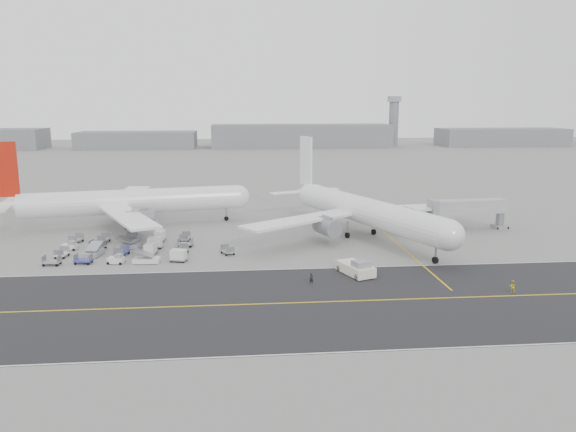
{
  "coord_description": "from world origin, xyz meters",
  "views": [
    {
      "loc": [
        -0.72,
        -89.66,
        26.42
      ],
      "look_at": [
        8.74,
        12.0,
        6.0
      ],
      "focal_mm": 35.0,
      "sensor_mm": 36.0,
      "label": 1
    }
  ],
  "objects": [
    {
      "name": "ground_crew_b",
      "position": [
        38.2,
        -16.6,
        0.91
      ],
      "size": [
        1.06,
        0.95,
        1.81
      ],
      "primitive_type": "imported",
      "rotation": [
        0.0,
        0.0,
        2.79
      ],
      "color": "gold",
      "rests_on": "ground"
    },
    {
      "name": "stray_dolly",
      "position": [
        -2.49,
        8.07,
        0.0
      ],
      "size": [
        2.64,
        3.14,
        1.66
      ],
      "primitive_type": null,
      "rotation": [
        0.0,
        0.0,
        0.44
      ],
      "color": "silver",
      "rests_on": "ground"
    },
    {
      "name": "pushback_tug",
      "position": [
        17.84,
        -6.17,
        1.06
      ],
      "size": [
        5.45,
        9.02,
        2.57
      ],
      "rotation": [
        0.0,
        0.0,
        0.36
      ],
      "color": "silver",
      "rests_on": "ground"
    },
    {
      "name": "taxiway",
      "position": [
        5.02,
        -17.98,
        0.01
      ],
      "size": [
        220.0,
        59.0,
        0.03
      ],
      "color": "#28282B",
      "rests_on": "ground"
    },
    {
      "name": "horizon_buildings",
      "position": [
        30.0,
        260.0,
        0.0
      ],
      "size": [
        520.0,
        28.0,
        28.0
      ],
      "primitive_type": null,
      "color": "slate",
      "rests_on": "ground"
    },
    {
      "name": "jet_bridge",
      "position": [
        48.36,
        23.41,
        4.67
      ],
      "size": [
        17.91,
        4.85,
        6.71
      ],
      "rotation": [
        0.0,
        0.0,
        0.09
      ],
      "color": "gray",
      "rests_on": "ground"
    },
    {
      "name": "control_tower",
      "position": [
        100.0,
        265.0,
        16.25
      ],
      "size": [
        7.0,
        7.0,
        31.25
      ],
      "color": "slate",
      "rests_on": "ground"
    },
    {
      "name": "airliner_a",
      "position": [
        -24.67,
        33.76,
        5.47
      ],
      "size": [
        54.54,
        53.48,
        18.98
      ],
      "rotation": [
        0.0,
        0.0,
        1.76
      ],
      "color": "white",
      "rests_on": "ground"
    },
    {
      "name": "airliner_b",
      "position": [
        24.42,
        19.29,
        5.47
      ],
      "size": [
        51.38,
        52.41,
        18.99
      ],
      "rotation": [
        0.0,
        0.0,
        0.38
      ],
      "color": "white",
      "rests_on": "ground"
    },
    {
      "name": "ground_crew_a",
      "position": [
        10.21,
        -10.1,
        0.83
      ],
      "size": [
        0.63,
        0.44,
        1.66
      ],
      "primitive_type": "imported",
      "rotation": [
        0.0,
        0.0,
        0.08
      ],
      "color": "black",
      "rests_on": "ground"
    },
    {
      "name": "ground",
      "position": [
        0.0,
        0.0,
        0.0
      ],
      "size": [
        700.0,
        700.0,
        0.0
      ],
      "primitive_type": "plane",
      "color": "gray",
      "rests_on": "ground"
    },
    {
      "name": "gse_cluster",
      "position": [
        -21.12,
        11.42,
        0.0
      ],
      "size": [
        32.33,
        27.23,
        2.18
      ],
      "primitive_type": null,
      "rotation": [
        0.0,
        0.0,
        -0.15
      ],
      "color": "gray",
      "rests_on": "ground"
    }
  ]
}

